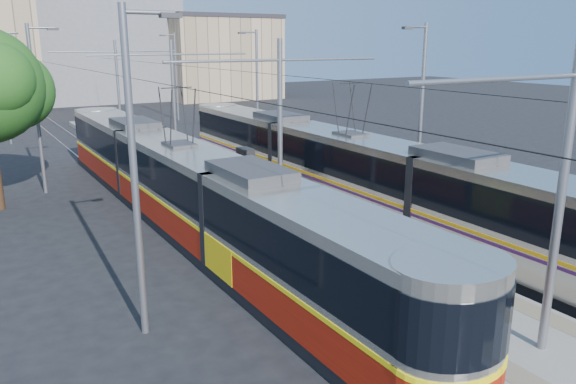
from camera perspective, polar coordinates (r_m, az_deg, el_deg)
ground at (r=17.10m, az=13.10°, el=-10.17°), size 160.00×160.00×0.00m
platform at (r=30.84m, az=-9.26°, el=1.65°), size 4.00×50.00×0.30m
tactile_strip_left at (r=30.31m, az=-11.81°, el=1.59°), size 0.70×50.00×0.01m
tactile_strip_right at (r=31.35m, az=-6.82°, el=2.25°), size 0.70×50.00×0.01m
rails at (r=30.87m, az=-9.25°, el=1.40°), size 8.71×70.00×0.03m
track_arrow at (r=13.01m, az=10.66°, el=-18.64°), size 1.20×5.00×0.01m
tram_left at (r=22.45m, az=-10.77°, el=0.67°), size 2.43×29.81×5.50m
tram_right at (r=24.62m, az=6.29°, el=2.46°), size 2.43×29.81×5.50m
catenary at (r=27.53m, az=-7.38°, el=9.37°), size 9.20×70.00×7.00m
street_lamps at (r=33.91m, az=-12.13°, el=9.62°), size 15.18×38.22×8.00m
shelter at (r=26.28m, az=-4.31°, el=2.30°), size 0.60×0.96×2.11m
building_centre at (r=76.85m, az=-18.92°, el=14.88°), size 18.36×14.28×16.13m
building_right at (r=75.62m, az=-7.02°, el=13.46°), size 14.28×10.20×10.58m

